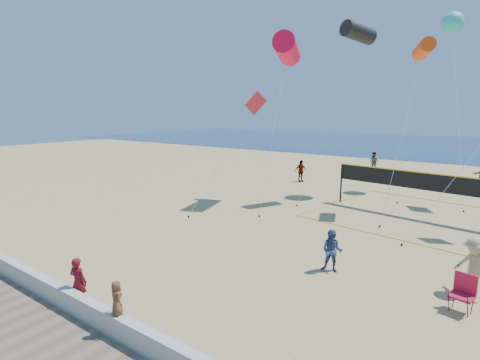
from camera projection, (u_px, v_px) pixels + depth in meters
The scene contains 16 objects.
ground at pixel (228, 302), 11.19m from camera, with size 120.00×120.00×0.00m, color tan.
ocean at pixel (462, 146), 60.52m from camera, with size 140.00×50.00×0.03m, color navy.
seawall at pixel (149, 343), 8.75m from camera, with size 32.00×0.30×0.60m, color #AAABA6.
woman at pixel (78, 282), 10.88m from camera, with size 0.54×0.36×1.49m, color maroon.
toddler at pixel (117, 298), 9.34m from camera, with size 0.43×0.28×0.88m, color brown.
bystander_a at pixel (332, 251), 13.21m from camera, with size 0.74×0.58×1.53m, color #33467F.
bystander_b at pixel (473, 266), 11.57m from camera, with size 1.18×0.68×1.83m, color tan.
far_person_0 at pixel (301, 171), 30.03m from camera, with size 1.03×0.43×1.75m, color gray.
far_person_3 at pixel (374, 162), 35.06m from camera, with size 0.89×0.69×1.83m, color gray.
camp_chair at pixel (463, 291), 10.59m from camera, with size 0.70×0.82×1.23m.
volleyball_net at pixel (416, 186), 20.10m from camera, with size 10.41×10.28×2.45m.
kite_0 at pixel (287, 49), 21.92m from camera, with size 2.28×5.56×10.04m.
kite_1 at pixel (358, 33), 21.85m from camera, with size 2.99×4.39×10.76m.
kite_2 at pixel (424, 49), 19.39m from camera, with size 1.45×4.80×9.29m.
kite_3 at pixel (252, 109), 23.31m from camera, with size 1.55×6.13×6.88m.
kite_7 at pixel (452, 23), 25.04m from camera, with size 3.10×6.71×12.15m.
Camera 1 is at (6.37, -8.15, 5.65)m, focal length 28.00 mm.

